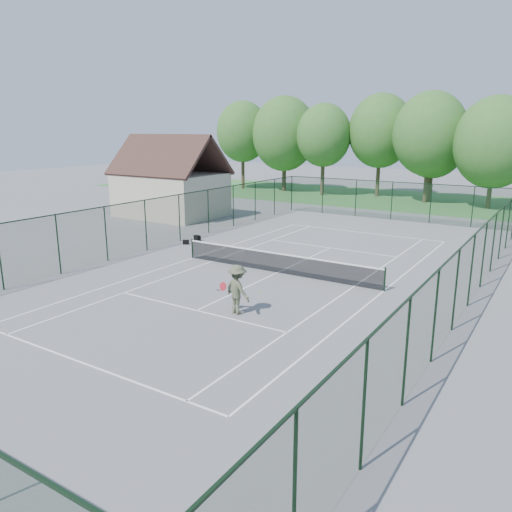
{
  "coord_description": "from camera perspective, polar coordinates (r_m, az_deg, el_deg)",
  "views": [
    {
      "loc": [
        12.05,
        -20.9,
        7.02
      ],
      "look_at": [
        0.0,
        -2.0,
        1.3
      ],
      "focal_mm": 35.0,
      "sensor_mm": 36.0,
      "label": 1
    }
  ],
  "objects": [
    {
      "name": "tennis_net",
      "position": [
        24.98,
        2.47,
        -0.65
      ],
      "size": [
        11.08,
        0.08,
        1.1
      ],
      "color": "black",
      "rests_on": "ground"
    },
    {
      "name": "ground",
      "position": [
        25.13,
        2.45,
        -1.92
      ],
      "size": [
        140.0,
        140.0,
        0.0
      ],
      "primitive_type": "plane",
      "color": "slate",
      "rests_on": "ground"
    },
    {
      "name": "tree_line_far",
      "position": [
        52.32,
        19.67,
        12.38
      ],
      "size": [
        39.4,
        6.4,
        9.7
      ],
      "color": "#473A26",
      "rests_on": "ground"
    },
    {
      "name": "sports_bag_b",
      "position": [
        31.56,
        -8.02,
        1.58
      ],
      "size": [
        0.42,
        0.35,
        0.28
      ],
      "primitive_type": "cube",
      "rotation": [
        0.0,
        0.0,
        0.43
      ],
      "color": "black",
      "rests_on": "ground"
    },
    {
      "name": "fence_enclosure",
      "position": [
        24.74,
        2.49,
        1.55
      ],
      "size": [
        18.05,
        36.05,
        3.02
      ],
      "color": "#14321A",
      "rests_on": "ground"
    },
    {
      "name": "grass_far",
      "position": [
        52.78,
        19.13,
        5.89
      ],
      "size": [
        80.0,
        16.0,
        0.01
      ],
      "primitive_type": "cube",
      "color": "#3D7F3A",
      "rests_on": "ground"
    },
    {
      "name": "court_lines",
      "position": [
        25.13,
        2.45,
        -1.91
      ],
      "size": [
        11.05,
        23.85,
        0.01
      ],
      "color": "white",
      "rests_on": "ground"
    },
    {
      "name": "tennis_player",
      "position": [
        19.38,
        -2.13,
        -3.85
      ],
      "size": [
        1.68,
        1.07,
        1.96
      ],
      "color": "#50563C",
      "rests_on": "ground"
    },
    {
      "name": "sports_bag_a",
      "position": [
        32.42,
        -6.74,
        2.04
      ],
      "size": [
        0.51,
        0.39,
        0.36
      ],
      "primitive_type": "cube",
      "rotation": [
        0.0,
        0.0,
        -0.31
      ],
      "color": "black",
      "rests_on": "ground"
    },
    {
      "name": "utility_building",
      "position": [
        41.92,
        -9.79,
        8.77
      ],
      "size": [
        8.6,
        6.27,
        6.63
      ],
      "color": "beige",
      "rests_on": "ground"
    }
  ]
}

